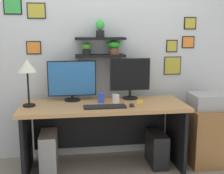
{
  "coord_description": "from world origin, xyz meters",
  "views": [
    {
      "loc": [
        -0.34,
        -3.07,
        1.53
      ],
      "look_at": [
        0.1,
        0.05,
        0.93
      ],
      "focal_mm": 46.71,
      "sensor_mm": 36.0,
      "label": 1
    }
  ],
  "objects_px": {
    "drawer_cabinet": "(205,135)",
    "computer_mouse": "(132,105)",
    "cell_phone": "(140,101)",
    "water_cup": "(101,98)",
    "computer_tower_left": "(49,152)",
    "monitor_right": "(130,77)",
    "desk_lamp": "(27,69)",
    "printer": "(208,101)",
    "desk": "(103,120)",
    "monitor_left": "(72,80)",
    "keyboard": "(105,107)",
    "computer_tower_right": "(157,149)",
    "coffee_mug": "(116,99)"
  },
  "relations": [
    {
      "from": "cell_phone",
      "to": "computer_tower_right",
      "type": "distance_m",
      "value": 0.6
    },
    {
      "from": "desk",
      "to": "keyboard",
      "type": "relative_size",
      "value": 4.08
    },
    {
      "from": "keyboard",
      "to": "computer_mouse",
      "type": "distance_m",
      "value": 0.29
    },
    {
      "from": "monitor_left",
      "to": "desk_lamp",
      "type": "bearing_deg",
      "value": -155.87
    },
    {
      "from": "keyboard",
      "to": "water_cup",
      "type": "relative_size",
      "value": 4.0
    },
    {
      "from": "coffee_mug",
      "to": "drawer_cabinet",
      "type": "distance_m",
      "value": 1.16
    },
    {
      "from": "water_cup",
      "to": "drawer_cabinet",
      "type": "distance_m",
      "value": 1.32
    },
    {
      "from": "keyboard",
      "to": "desk_lamp",
      "type": "bearing_deg",
      "value": 167.74
    },
    {
      "from": "computer_mouse",
      "to": "drawer_cabinet",
      "type": "height_order",
      "value": "computer_mouse"
    },
    {
      "from": "computer_mouse",
      "to": "monitor_right",
      "type": "bearing_deg",
      "value": 81.72
    },
    {
      "from": "desk",
      "to": "computer_tower_left",
      "type": "height_order",
      "value": "desk"
    },
    {
      "from": "monitor_left",
      "to": "monitor_right",
      "type": "bearing_deg",
      "value": -0.02
    },
    {
      "from": "computer_mouse",
      "to": "computer_tower_right",
      "type": "distance_m",
      "value": 0.68
    },
    {
      "from": "desk_lamp",
      "to": "drawer_cabinet",
      "type": "bearing_deg",
      "value": -0.51
    },
    {
      "from": "monitor_right",
      "to": "computer_tower_right",
      "type": "relative_size",
      "value": 1.19
    },
    {
      "from": "water_cup",
      "to": "computer_tower_left",
      "type": "height_order",
      "value": "water_cup"
    },
    {
      "from": "monitor_right",
      "to": "cell_phone",
      "type": "distance_m",
      "value": 0.32
    },
    {
      "from": "monitor_left",
      "to": "keyboard",
      "type": "height_order",
      "value": "monitor_left"
    },
    {
      "from": "monitor_right",
      "to": "printer",
      "type": "xyz_separation_m",
      "value": [
        0.87,
        -0.22,
        -0.27
      ]
    },
    {
      "from": "computer_tower_left",
      "to": "coffee_mug",
      "type": "bearing_deg",
      "value": 0.79
    },
    {
      "from": "keyboard",
      "to": "coffee_mug",
      "type": "height_order",
      "value": "coffee_mug"
    },
    {
      "from": "monitor_right",
      "to": "printer",
      "type": "height_order",
      "value": "monitor_right"
    },
    {
      "from": "computer_mouse",
      "to": "cell_phone",
      "type": "bearing_deg",
      "value": 54.82
    },
    {
      "from": "monitor_right",
      "to": "computer_mouse",
      "type": "height_order",
      "value": "monitor_right"
    },
    {
      "from": "printer",
      "to": "cell_phone",
      "type": "bearing_deg",
      "value": 177.14
    },
    {
      "from": "monitor_left",
      "to": "printer",
      "type": "xyz_separation_m",
      "value": [
        1.54,
        -0.22,
        -0.24
      ]
    },
    {
      "from": "computer_mouse",
      "to": "computer_tower_left",
      "type": "height_order",
      "value": "computer_mouse"
    },
    {
      "from": "drawer_cabinet",
      "to": "printer",
      "type": "xyz_separation_m",
      "value": [
        0.0,
        0.0,
        0.41
      ]
    },
    {
      "from": "computer_mouse",
      "to": "cell_phone",
      "type": "xyz_separation_m",
      "value": [
        0.13,
        0.19,
        -0.01
      ]
    },
    {
      "from": "desk",
      "to": "water_cup",
      "type": "distance_m",
      "value": 0.26
    },
    {
      "from": "desk_lamp",
      "to": "computer_tower_right",
      "type": "xyz_separation_m",
      "value": [
        1.41,
        -0.0,
        -0.96
      ]
    },
    {
      "from": "monitor_right",
      "to": "computer_tower_left",
      "type": "height_order",
      "value": "monitor_right"
    },
    {
      "from": "keyboard",
      "to": "monitor_right",
      "type": "bearing_deg",
      "value": 47.69
    },
    {
      "from": "monitor_left",
      "to": "cell_phone",
      "type": "xyz_separation_m",
      "value": [
        0.75,
        -0.18,
        -0.23
      ]
    },
    {
      "from": "cell_phone",
      "to": "computer_tower_left",
      "type": "bearing_deg",
      "value": -164.46
    },
    {
      "from": "monitor_right",
      "to": "cell_phone",
      "type": "height_order",
      "value": "monitor_right"
    },
    {
      "from": "computer_mouse",
      "to": "computer_tower_right",
      "type": "bearing_deg",
      "value": 25.79
    },
    {
      "from": "desk",
      "to": "cell_phone",
      "type": "distance_m",
      "value": 0.46
    },
    {
      "from": "monitor_left",
      "to": "water_cup",
      "type": "xyz_separation_m",
      "value": [
        0.31,
        -0.15,
        -0.18
      ]
    },
    {
      "from": "printer",
      "to": "computer_tower_left",
      "type": "xyz_separation_m",
      "value": [
        -1.81,
        0.04,
        -0.53
      ]
    },
    {
      "from": "drawer_cabinet",
      "to": "computer_mouse",
      "type": "bearing_deg",
      "value": -170.88
    },
    {
      "from": "desk",
      "to": "computer_mouse",
      "type": "relative_size",
      "value": 19.97
    },
    {
      "from": "monitor_left",
      "to": "water_cup",
      "type": "relative_size",
      "value": 4.97
    },
    {
      "from": "cell_phone",
      "to": "water_cup",
      "type": "relative_size",
      "value": 1.27
    },
    {
      "from": "desk",
      "to": "monitor_left",
      "type": "distance_m",
      "value": 0.58
    },
    {
      "from": "cell_phone",
      "to": "drawer_cabinet",
      "type": "bearing_deg",
      "value": 12.83
    },
    {
      "from": "computer_tower_left",
      "to": "desk",
      "type": "bearing_deg",
      "value": 1.86
    },
    {
      "from": "monitor_right",
      "to": "desk_lamp",
      "type": "xyz_separation_m",
      "value": [
        -1.13,
        -0.2,
        0.14
      ]
    },
    {
      "from": "printer",
      "to": "desk_lamp",
      "type": "bearing_deg",
      "value": 179.49
    },
    {
      "from": "printer",
      "to": "computer_tower_left",
      "type": "distance_m",
      "value": 1.89
    }
  ]
}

